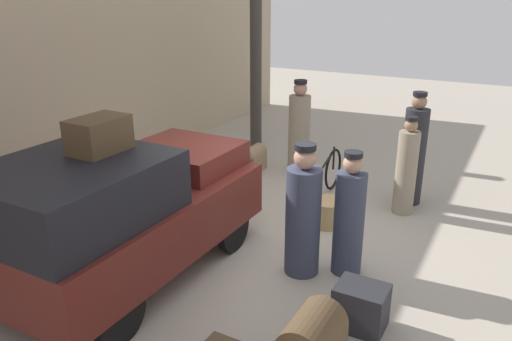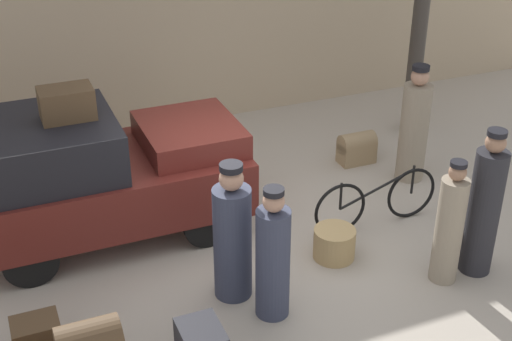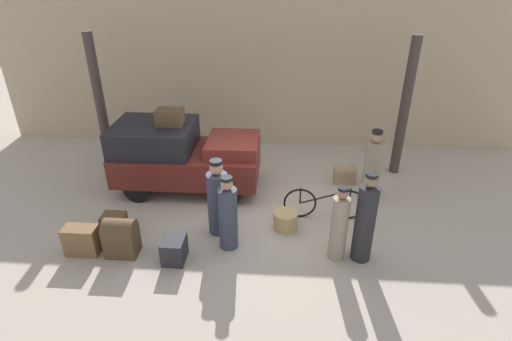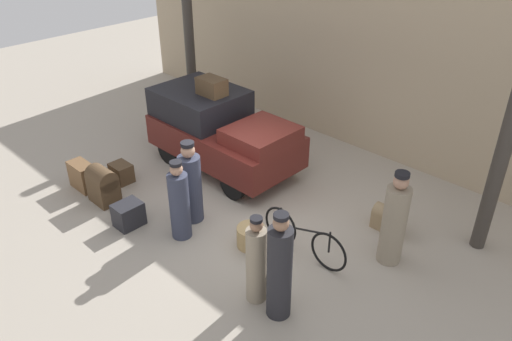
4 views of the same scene
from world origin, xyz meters
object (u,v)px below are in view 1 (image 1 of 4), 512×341
object	(u,v)px
porter_standing_middle	(303,216)
trunk_on_truck_roof	(99,135)
porter_lifting_near_truck	(349,219)
bicycle	(322,178)
porter_carrying_trunk	(414,153)
porter_with_bicycle	(299,130)
suitcase_tan_flat	(253,159)
wicker_basket	(328,212)
conductor_in_dark_uniform	(406,170)
truck	(121,209)
trunk_wicker_pale	(361,307)

from	to	relation	value
porter_standing_middle	trunk_on_truck_roof	size ratio (longest dim) A/B	2.68
porter_lifting_near_truck	trunk_on_truck_roof	distance (m)	3.11
bicycle	porter_carrying_trunk	world-z (taller)	porter_carrying_trunk
porter_with_bicycle	suitcase_tan_flat	distance (m)	1.06
wicker_basket	conductor_in_dark_uniform	bearing A→B (deg)	-41.89
wicker_basket	trunk_on_truck_roof	xyz separation A→B (m)	(-2.82, 1.65, 1.71)
porter_lifting_near_truck	porter_standing_middle	world-z (taller)	porter_standing_middle
truck	porter_standing_middle	xyz separation A→B (m)	(1.18, -1.85, -0.16)
truck	bicycle	distance (m)	3.71
trunk_on_truck_roof	conductor_in_dark_uniform	bearing A→B (deg)	-33.68
porter_with_bicycle	porter_carrying_trunk	bearing A→B (deg)	-103.79
porter_lifting_near_truck	porter_standing_middle	bearing A→B (deg)	119.29
porter_lifting_near_truck	trunk_on_truck_roof	size ratio (longest dim) A/B	2.52
porter_with_bicycle	porter_lifting_near_truck	world-z (taller)	porter_with_bicycle
porter_standing_middle	trunk_wicker_pale	size ratio (longest dim) A/B	3.21
truck	suitcase_tan_flat	xyz separation A→B (m)	(4.15, 0.51, -0.67)
trunk_on_truck_roof	porter_carrying_trunk	bearing A→B (deg)	-30.64
porter_lifting_near_truck	porter_carrying_trunk	distance (m)	2.63
truck	conductor_in_dark_uniform	distance (m)	4.42
porter_carrying_trunk	trunk_on_truck_roof	bearing A→B (deg)	149.36
bicycle	trunk_wicker_pale	bearing A→B (deg)	-151.24
suitcase_tan_flat	trunk_on_truck_roof	world-z (taller)	trunk_on_truck_roof
conductor_in_dark_uniform	porter_lifting_near_truck	xyz separation A→B (m)	(-2.15, 0.20, 0.00)
conductor_in_dark_uniform	trunk_wicker_pale	xyz separation A→B (m)	(-3.15, -0.30, -0.49)
truck	bicycle	bearing A→B (deg)	-19.05
bicycle	conductor_in_dark_uniform	size ratio (longest dim) A/B	1.16
wicker_basket	porter_carrying_trunk	distance (m)	1.84
wicker_basket	trunk_on_truck_roof	world-z (taller)	trunk_on_truck_roof
trunk_wicker_pale	trunk_on_truck_roof	bearing A→B (deg)	103.29
wicker_basket	trunk_on_truck_roof	bearing A→B (deg)	149.68
porter_lifting_near_truck	trunk_wicker_pale	distance (m)	1.22
bicycle	porter_standing_middle	distance (m)	2.41
bicycle	porter_standing_middle	xyz separation A→B (m)	(-2.29, -0.65, 0.39)
conductor_in_dark_uniform	trunk_on_truck_roof	xyz separation A→B (m)	(-3.82, 2.55, 1.18)
truck	porter_standing_middle	size ratio (longest dim) A/B	2.08
suitcase_tan_flat	conductor_in_dark_uniform	bearing A→B (deg)	-100.13
wicker_basket	trunk_on_truck_roof	size ratio (longest dim) A/B	0.83
porter_lifting_near_truck	suitcase_tan_flat	world-z (taller)	porter_lifting_near_truck
porter_standing_middle	trunk_wicker_pale	distance (m)	1.34
suitcase_tan_flat	trunk_on_truck_roof	bearing A→B (deg)	-173.31
porter_lifting_near_truck	suitcase_tan_flat	bearing A→B (deg)	46.70
trunk_on_truck_roof	porter_standing_middle	bearing A→B (deg)	-53.01
bicycle	porter_standing_middle	size ratio (longest dim) A/B	1.08
porter_with_bicycle	conductor_in_dark_uniform	distance (m)	2.53
porter_with_bicycle	conductor_in_dark_uniform	bearing A→B (deg)	-114.21
porter_carrying_trunk	conductor_in_dark_uniform	bearing A→B (deg)	-179.50
conductor_in_dark_uniform	suitcase_tan_flat	size ratio (longest dim) A/B	2.83
wicker_basket	porter_standing_middle	world-z (taller)	porter_standing_middle
suitcase_tan_flat	trunk_on_truck_roof	distance (m)	4.70
porter_lifting_near_truck	trunk_on_truck_roof	bearing A→B (deg)	125.47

